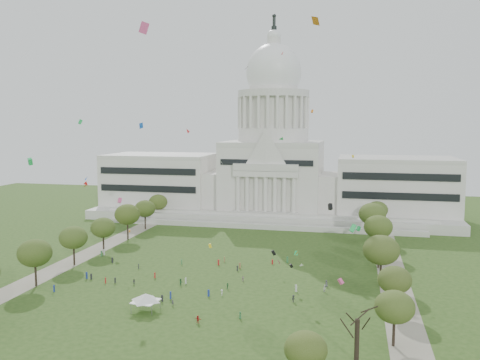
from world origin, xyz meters
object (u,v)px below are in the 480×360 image
(big_bare_tree, at_px, (358,316))
(person_0, at_px, (326,283))
(event_tent, at_px, (146,297))
(capitol, at_px, (273,168))

(big_bare_tree, xyz_separation_m, person_0, (-7.64, 41.63, -7.79))
(event_tent, bearing_deg, person_0, 34.20)
(person_0, bearing_deg, big_bare_tree, -49.87)
(person_0, bearing_deg, event_tent, -116.07)
(big_bare_tree, height_order, person_0, big_bare_tree)
(capitol, xyz_separation_m, big_bare_tree, (38.00, -141.59, -13.62))
(capitol, relative_size, person_0, 90.35)
(big_bare_tree, bearing_deg, event_tent, 162.29)
(big_bare_tree, distance_m, person_0, 43.04)
(capitol, distance_m, person_0, 106.64)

